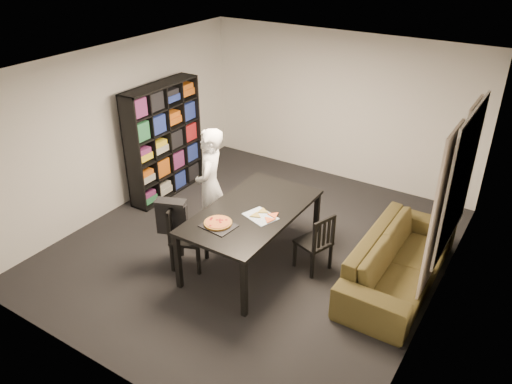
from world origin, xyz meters
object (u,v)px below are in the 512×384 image
Objects in this scene: bookshelf at (164,141)px; sofa at (399,260)px; pepperoni_pizza at (218,223)px; dining_table at (252,215)px; chair_left at (182,232)px; baking_tray at (218,226)px; chair_right at (318,240)px; person at (210,186)px.

bookshelf reaches higher than sofa.
bookshelf is 2.64m from pepperoni_pizza.
dining_table is 5.68× the size of pepperoni_pizza.
dining_table is at bearing 73.05° from pepperoni_pizza.
baking_tray is at bearing -113.26° from chair_left.
pepperoni_pizza is (-0.16, -0.53, 0.10)m from dining_table.
baking_tray is (-0.96, -0.87, 0.35)m from chair_right.
bookshelf is 2.54m from dining_table.
baking_tray is at bearing -103.48° from dining_table.
chair_right is (1.59, 0.84, -0.04)m from chair_left.
chair_right is at bearing 42.06° from baking_tray.
chair_left is 0.70m from baking_tray.
pepperoni_pizza reaches higher than chair_right.
pepperoni_pizza is at bearing -106.95° from dining_table.
sofa is at bearing 30.72° from pepperoni_pizza.
dining_table is 0.87× the size of sofa.
sofa is at bearing 19.67° from dining_table.
chair_left reaches higher than sofa.
baking_tray reaches higher than dining_table.
pepperoni_pizza is at bearing -30.49° from chair_right.
sofa is (1.82, 0.65, -0.42)m from dining_table.
person is at bearing 132.56° from pepperoni_pizza.
pepperoni_pizza is at bearing 131.49° from baking_tray.
dining_table is 0.96m from chair_left.
bookshelf is at bearing -82.27° from chair_right.
chair_left is at bearing -43.30° from bookshelf.
dining_table is 1.16× the size of person.
baking_tray is (-0.13, -0.56, 0.08)m from dining_table.
chair_left is 2.85m from sofa.
person is 0.75× the size of sofa.
dining_table is at bearing -76.22° from chair_left.
dining_table is at bearing 51.39° from person.
pepperoni_pizza is at bearing 17.91° from person.
chair_right is at bearing 40.26° from pepperoni_pizza.
baking_tray is (0.70, -0.76, -0.02)m from person.
bookshelf is at bearing 145.83° from pepperoni_pizza.
baking_tray is at bearing -28.68° from chair_right.
dining_table is 2.19× the size of chair_left.
person is (-0.07, 0.74, 0.34)m from chair_left.
bookshelf is 1.11× the size of person.
person is at bearing -15.76° from chair_left.
chair_right is 2.11× the size of baking_tray.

